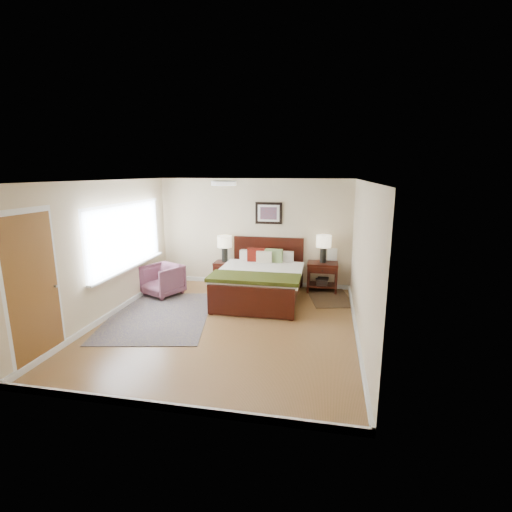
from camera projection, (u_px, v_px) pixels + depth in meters
name	position (u px, v px, depth m)	size (l,w,h in m)	color
floor	(226.00, 324.00, 6.56)	(5.00, 5.00, 0.00)	brown
back_wall	(254.00, 233.00, 8.68)	(4.50, 0.04, 2.50)	beige
front_wall	(161.00, 307.00, 3.89)	(4.50, 0.04, 2.50)	beige
left_wall	(105.00, 251.00, 6.70)	(0.04, 5.00, 2.50)	beige
right_wall	(362.00, 262.00, 5.87)	(0.04, 5.00, 2.50)	beige
ceiling	(224.00, 181.00, 6.01)	(4.50, 5.00, 0.02)	white
window	(128.00, 237.00, 7.34)	(0.11, 2.72, 1.32)	silver
door	(33.00, 289.00, 5.06)	(0.06, 1.00, 2.18)	silver
ceil_fixture	(224.00, 183.00, 6.02)	(0.44, 0.44, 0.08)	white
bed	(261.00, 275.00, 7.77)	(1.76, 2.13, 1.15)	#350E08
wall_art	(269.00, 213.00, 8.48)	(0.62, 0.05, 0.50)	black
nightstand_left	(225.00, 267.00, 8.74)	(0.48, 0.43, 0.57)	#350E08
nightstand_right	(322.00, 274.00, 8.33)	(0.67, 0.50, 0.66)	#350E08
lamp_left	(225.00, 244.00, 8.64)	(0.33, 0.33, 0.61)	black
lamp_right	(324.00, 244.00, 8.19)	(0.33, 0.33, 0.61)	black
armchair	(162.00, 280.00, 8.07)	(0.72, 0.74, 0.68)	#723E50
rug_persian	(159.00, 315.00, 6.96)	(1.81, 2.55, 0.01)	#0D0D41
rug_navy	(330.00, 298.00, 7.95)	(0.83, 1.25, 0.01)	black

